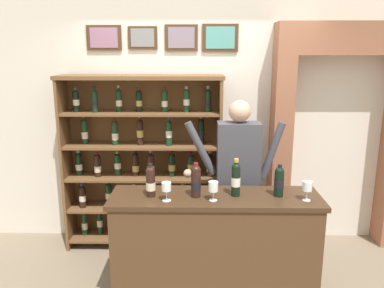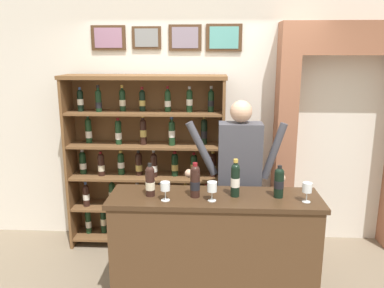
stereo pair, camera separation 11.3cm
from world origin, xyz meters
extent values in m
cube|color=silver|center=(0.00, 1.39, 1.61)|extent=(12.00, 0.16, 3.22)
cube|color=#422B19|center=(-1.01, 1.29, 2.30)|extent=(0.37, 0.02, 0.26)
cube|color=gray|center=(-1.01, 1.28, 2.30)|extent=(0.30, 0.01, 0.21)
cube|color=#422B19|center=(-0.59, 1.29, 2.30)|extent=(0.31, 0.02, 0.24)
cube|color=slate|center=(-0.59, 1.28, 2.30)|extent=(0.25, 0.01, 0.19)
cube|color=#422B19|center=(-0.17, 1.29, 2.30)|extent=(0.35, 0.02, 0.27)
cube|color=slate|center=(-0.17, 1.28, 2.30)|extent=(0.28, 0.01, 0.22)
cube|color=#422B19|center=(0.24, 1.29, 2.30)|extent=(0.39, 0.02, 0.29)
cube|color=teal|center=(0.24, 1.28, 2.30)|extent=(0.31, 0.01, 0.23)
cube|color=brown|center=(-1.43, 1.05, 0.96)|extent=(0.03, 0.36, 1.92)
cube|color=brown|center=(0.24, 1.05, 0.96)|extent=(0.03, 0.36, 1.92)
cube|color=brown|center=(-0.59, 1.22, 0.96)|extent=(1.71, 0.02, 1.92)
cube|color=brown|center=(-0.59, 1.05, 0.10)|extent=(1.65, 0.34, 0.02)
cylinder|color=#19381E|center=(-1.28, 1.06, 0.24)|extent=(0.06, 0.06, 0.24)
sphere|color=#19381E|center=(-1.28, 1.06, 0.36)|extent=(0.06, 0.06, 0.06)
cylinder|color=#19381E|center=(-1.28, 1.06, 0.39)|extent=(0.03, 0.03, 0.07)
cylinder|color=black|center=(-1.28, 1.06, 0.41)|extent=(0.03, 0.03, 0.03)
cylinder|color=silver|center=(-1.28, 1.06, 0.22)|extent=(0.07, 0.07, 0.08)
cylinder|color=black|center=(-1.11, 1.08, 0.23)|extent=(0.06, 0.06, 0.24)
sphere|color=black|center=(-1.11, 1.08, 0.36)|extent=(0.06, 0.06, 0.06)
cylinder|color=black|center=(-1.11, 1.08, 0.40)|extent=(0.03, 0.03, 0.08)
cylinder|color=navy|center=(-1.11, 1.08, 0.43)|extent=(0.03, 0.03, 0.03)
cylinder|color=beige|center=(-1.11, 1.08, 0.24)|extent=(0.07, 0.07, 0.08)
cylinder|color=black|center=(-0.88, 1.03, 0.24)|extent=(0.06, 0.06, 0.25)
sphere|color=black|center=(-0.88, 1.03, 0.36)|extent=(0.06, 0.06, 0.06)
cylinder|color=black|center=(-0.88, 1.03, 0.39)|extent=(0.03, 0.03, 0.06)
cylinder|color=#99999E|center=(-0.88, 1.03, 0.41)|extent=(0.03, 0.03, 0.03)
cylinder|color=tan|center=(-0.88, 1.03, 0.21)|extent=(0.07, 0.07, 0.08)
cylinder|color=black|center=(-0.71, 1.03, 0.23)|extent=(0.06, 0.06, 0.24)
sphere|color=black|center=(-0.71, 1.03, 0.36)|extent=(0.06, 0.06, 0.06)
cylinder|color=black|center=(-0.71, 1.03, 0.39)|extent=(0.02, 0.02, 0.07)
cylinder|color=#99999E|center=(-0.71, 1.03, 0.42)|extent=(0.03, 0.03, 0.03)
cylinder|color=silver|center=(-0.71, 1.03, 0.21)|extent=(0.07, 0.07, 0.08)
cylinder|color=#19381E|center=(-0.50, 1.09, 0.23)|extent=(0.06, 0.06, 0.24)
sphere|color=#19381E|center=(-0.50, 1.09, 0.36)|extent=(0.06, 0.06, 0.06)
cylinder|color=#19381E|center=(-0.50, 1.09, 0.38)|extent=(0.03, 0.03, 0.06)
cylinder|color=#99999E|center=(-0.50, 1.09, 0.40)|extent=(0.03, 0.03, 0.03)
cylinder|color=silver|center=(-0.50, 1.09, 0.20)|extent=(0.07, 0.07, 0.08)
cylinder|color=black|center=(-0.30, 1.05, 0.23)|extent=(0.06, 0.06, 0.24)
sphere|color=black|center=(-0.30, 1.05, 0.36)|extent=(0.06, 0.06, 0.06)
cylinder|color=black|center=(-0.30, 1.05, 0.38)|extent=(0.03, 0.03, 0.07)
cylinder|color=maroon|center=(-0.30, 1.05, 0.41)|extent=(0.03, 0.03, 0.03)
cylinder|color=silver|center=(-0.30, 1.05, 0.20)|extent=(0.07, 0.07, 0.08)
cylinder|color=black|center=(-0.09, 1.06, 0.23)|extent=(0.06, 0.06, 0.24)
sphere|color=black|center=(-0.09, 1.06, 0.36)|extent=(0.06, 0.06, 0.06)
cylinder|color=black|center=(-0.09, 1.06, 0.39)|extent=(0.03, 0.03, 0.07)
cylinder|color=black|center=(-0.09, 1.06, 0.41)|extent=(0.03, 0.03, 0.03)
cylinder|color=black|center=(-0.09, 1.06, 0.20)|extent=(0.07, 0.07, 0.08)
cylinder|color=black|center=(0.10, 1.09, 0.24)|extent=(0.06, 0.06, 0.25)
sphere|color=black|center=(0.10, 1.09, 0.37)|extent=(0.06, 0.06, 0.06)
cylinder|color=black|center=(0.10, 1.09, 0.39)|extent=(0.02, 0.02, 0.06)
cylinder|color=navy|center=(0.10, 1.09, 0.42)|extent=(0.03, 0.03, 0.03)
cylinder|color=beige|center=(0.10, 1.09, 0.20)|extent=(0.07, 0.07, 0.08)
cube|color=brown|center=(-0.59, 1.05, 0.46)|extent=(1.65, 0.34, 0.03)
cylinder|color=black|center=(-1.27, 1.01, 0.57)|extent=(0.07, 0.07, 0.20)
sphere|color=black|center=(-1.27, 1.01, 0.68)|extent=(0.07, 0.07, 0.07)
cylinder|color=black|center=(-1.27, 1.01, 0.71)|extent=(0.03, 0.03, 0.07)
cylinder|color=navy|center=(-1.27, 1.01, 0.74)|extent=(0.03, 0.03, 0.03)
cylinder|color=silver|center=(-1.27, 1.01, 0.58)|extent=(0.08, 0.08, 0.07)
cylinder|color=#19381E|center=(-0.99, 1.08, 0.57)|extent=(0.07, 0.07, 0.21)
sphere|color=#19381E|center=(-0.99, 1.08, 0.69)|extent=(0.07, 0.07, 0.07)
cylinder|color=#19381E|center=(-0.99, 1.08, 0.72)|extent=(0.03, 0.03, 0.08)
cylinder|color=black|center=(-0.99, 1.08, 0.75)|extent=(0.03, 0.03, 0.03)
cylinder|color=beige|center=(-0.99, 1.08, 0.58)|extent=(0.08, 0.08, 0.07)
cylinder|color=black|center=(-0.70, 1.05, 0.57)|extent=(0.07, 0.07, 0.20)
sphere|color=black|center=(-0.70, 1.05, 0.67)|extent=(0.07, 0.07, 0.07)
cylinder|color=black|center=(-0.70, 1.05, 0.70)|extent=(0.03, 0.03, 0.06)
cylinder|color=#99999E|center=(-0.70, 1.05, 0.72)|extent=(0.04, 0.04, 0.03)
cylinder|color=silver|center=(-0.70, 1.05, 0.54)|extent=(0.08, 0.08, 0.06)
cylinder|color=black|center=(-0.44, 1.08, 0.58)|extent=(0.07, 0.07, 0.21)
sphere|color=black|center=(-0.44, 1.08, 0.69)|extent=(0.07, 0.07, 0.07)
cylinder|color=black|center=(-0.44, 1.08, 0.71)|extent=(0.03, 0.03, 0.06)
cylinder|color=navy|center=(-0.44, 1.08, 0.73)|extent=(0.04, 0.04, 0.03)
cylinder|color=silver|center=(-0.44, 1.08, 0.57)|extent=(0.08, 0.08, 0.07)
cylinder|color=black|center=(-0.16, 1.04, 0.57)|extent=(0.07, 0.07, 0.21)
sphere|color=black|center=(-0.16, 1.04, 0.68)|extent=(0.07, 0.07, 0.07)
cylinder|color=black|center=(-0.16, 1.04, 0.71)|extent=(0.03, 0.03, 0.07)
cylinder|color=#B79338|center=(-0.16, 1.04, 0.73)|extent=(0.03, 0.03, 0.03)
cylinder|color=silver|center=(-0.16, 1.04, 0.56)|extent=(0.08, 0.08, 0.07)
cylinder|color=#19381E|center=(0.07, 1.02, 0.57)|extent=(0.07, 0.07, 0.20)
sphere|color=#19381E|center=(0.07, 1.02, 0.67)|extent=(0.07, 0.07, 0.07)
cylinder|color=#19381E|center=(0.07, 1.02, 0.71)|extent=(0.03, 0.03, 0.08)
cylinder|color=maroon|center=(0.07, 1.02, 0.74)|extent=(0.04, 0.04, 0.03)
cylinder|color=black|center=(0.07, 1.02, 0.56)|extent=(0.08, 0.08, 0.06)
cube|color=brown|center=(-0.59, 1.05, 0.81)|extent=(1.65, 0.34, 0.02)
cylinder|color=black|center=(-1.31, 1.08, 0.93)|extent=(0.07, 0.07, 0.21)
sphere|color=black|center=(-1.31, 1.08, 1.04)|extent=(0.07, 0.07, 0.07)
cylinder|color=black|center=(-1.31, 1.08, 1.07)|extent=(0.03, 0.03, 0.07)
cylinder|color=#99999E|center=(-1.31, 1.08, 1.09)|extent=(0.03, 0.03, 0.03)
cylinder|color=silver|center=(-1.31, 1.08, 0.92)|extent=(0.08, 0.08, 0.07)
cylinder|color=black|center=(-1.09, 1.03, 0.93)|extent=(0.07, 0.07, 0.21)
sphere|color=black|center=(-1.09, 1.03, 1.04)|extent=(0.07, 0.07, 0.07)
cylinder|color=black|center=(-1.09, 1.03, 1.06)|extent=(0.03, 0.03, 0.06)
cylinder|color=maroon|center=(-1.09, 1.03, 1.08)|extent=(0.03, 0.03, 0.03)
cylinder|color=beige|center=(-1.09, 1.03, 0.91)|extent=(0.08, 0.08, 0.07)
cylinder|color=#19381E|center=(-0.88, 1.08, 0.93)|extent=(0.07, 0.07, 0.20)
sphere|color=#19381E|center=(-0.88, 1.08, 1.04)|extent=(0.07, 0.07, 0.07)
cylinder|color=#19381E|center=(-0.88, 1.08, 1.06)|extent=(0.03, 0.03, 0.07)
cylinder|color=#B79338|center=(-0.88, 1.08, 1.09)|extent=(0.04, 0.04, 0.03)
cylinder|color=silver|center=(-0.88, 1.08, 0.93)|extent=(0.08, 0.08, 0.07)
cylinder|color=black|center=(-0.68, 1.06, 0.93)|extent=(0.07, 0.07, 0.21)
sphere|color=black|center=(-0.68, 1.06, 1.05)|extent=(0.07, 0.07, 0.07)
cylinder|color=black|center=(-0.68, 1.06, 1.07)|extent=(0.03, 0.03, 0.06)
cylinder|color=black|center=(-0.68, 1.06, 1.09)|extent=(0.04, 0.04, 0.03)
cylinder|color=tan|center=(-0.68, 1.06, 0.91)|extent=(0.08, 0.08, 0.07)
cylinder|color=black|center=(-0.50, 1.01, 0.93)|extent=(0.07, 0.07, 0.22)
sphere|color=black|center=(-0.50, 1.01, 1.05)|extent=(0.07, 0.07, 0.07)
cylinder|color=black|center=(-0.50, 1.01, 1.08)|extent=(0.03, 0.03, 0.08)
cylinder|color=#99999E|center=(-0.50, 1.01, 1.11)|extent=(0.03, 0.03, 0.03)
cylinder|color=silver|center=(-0.50, 1.01, 0.92)|extent=(0.08, 0.08, 0.07)
cylinder|color=black|center=(-0.28, 1.06, 0.93)|extent=(0.07, 0.07, 0.21)
sphere|color=black|center=(-0.28, 1.06, 1.05)|extent=(0.07, 0.07, 0.07)
cylinder|color=black|center=(-0.28, 1.06, 1.07)|extent=(0.03, 0.03, 0.06)
cylinder|color=maroon|center=(-0.28, 1.06, 1.09)|extent=(0.04, 0.04, 0.03)
cylinder|color=tan|center=(-0.28, 1.06, 0.92)|extent=(0.08, 0.08, 0.07)
cylinder|color=#19381E|center=(-0.07, 1.06, 0.93)|extent=(0.07, 0.07, 0.20)
sphere|color=#19381E|center=(-0.07, 1.06, 1.03)|extent=(0.07, 0.07, 0.07)
cylinder|color=#19381E|center=(-0.07, 1.06, 1.06)|extent=(0.03, 0.03, 0.06)
cylinder|color=maroon|center=(-0.07, 1.06, 1.08)|extent=(0.03, 0.03, 0.03)
cylinder|color=tan|center=(-0.07, 1.06, 0.93)|extent=(0.08, 0.08, 0.06)
cylinder|color=black|center=(0.14, 1.06, 0.93)|extent=(0.07, 0.07, 0.21)
sphere|color=black|center=(0.14, 1.06, 1.04)|extent=(0.07, 0.07, 0.07)
cylinder|color=black|center=(0.14, 1.06, 1.07)|extent=(0.03, 0.03, 0.07)
cylinder|color=#B79338|center=(0.14, 1.06, 1.10)|extent=(0.04, 0.04, 0.03)
cylinder|color=tan|center=(0.14, 1.06, 0.92)|extent=(0.08, 0.08, 0.07)
cube|color=brown|center=(-0.59, 1.05, 1.17)|extent=(1.65, 0.34, 0.02)
cylinder|color=#19381E|center=(-1.22, 1.09, 1.30)|extent=(0.07, 0.07, 0.23)
sphere|color=#19381E|center=(-1.22, 1.09, 1.42)|extent=(0.07, 0.07, 0.07)
cylinder|color=#19381E|center=(-1.22, 1.09, 1.46)|extent=(0.03, 0.03, 0.08)
cylinder|color=#99999E|center=(-1.22, 1.09, 1.49)|extent=(0.03, 0.03, 0.03)
cylinder|color=silver|center=(-1.22, 1.09, 1.27)|extent=(0.07, 0.07, 0.07)
cylinder|color=#19381E|center=(-0.88, 1.04, 1.29)|extent=(0.07, 0.07, 0.23)
sphere|color=#19381E|center=(-0.88, 1.04, 1.41)|extent=(0.07, 0.07, 0.07)
cylinder|color=#19381E|center=(-0.88, 1.04, 1.43)|extent=(0.03, 0.03, 0.06)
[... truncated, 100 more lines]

